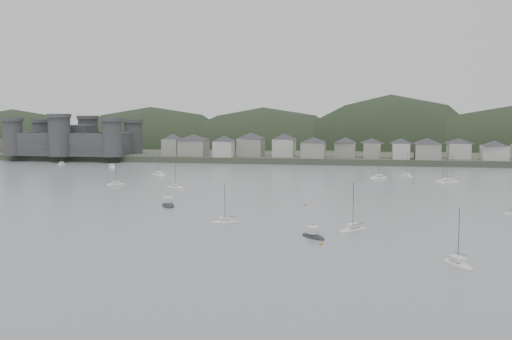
# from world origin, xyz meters

# --- Properties ---
(ground) EXTENTS (900.00, 900.00, 0.00)m
(ground) POSITION_xyz_m (0.00, 0.00, 0.00)
(ground) COLOR slate
(ground) RESTS_ON ground
(far_shore_land) EXTENTS (900.00, 250.00, 3.00)m
(far_shore_land) POSITION_xyz_m (0.00, 295.00, 1.50)
(far_shore_land) COLOR #383D2D
(far_shore_land) RESTS_ON ground
(forested_ridge) EXTENTS (851.55, 103.94, 102.57)m
(forested_ridge) POSITION_xyz_m (4.83, 269.40, -11.28)
(forested_ridge) COLOR black
(forested_ridge) RESTS_ON ground
(castle) EXTENTS (66.00, 43.00, 20.00)m
(castle) POSITION_xyz_m (-120.00, 179.80, 10.96)
(castle) COLOR #363739
(castle) RESTS_ON far_shore_land
(waterfront_town) EXTENTS (451.48, 28.46, 12.92)m
(waterfront_town) POSITION_xyz_m (50.59, 183.34, 8.66)
(waterfront_town) COLOR gray
(waterfront_town) RESTS_ON far_shore_land
(sailboat_lead) EXTENTS (9.61, 8.62, 13.41)m
(sailboat_lead) POSITION_xyz_m (-46.09, 107.87, 0.17)
(sailboat_lead) COLOR silver
(sailboat_lead) RESTS_ON ground
(moored_fleet) EXTENTS (242.55, 177.13, 13.60)m
(moored_fleet) POSITION_xyz_m (-0.33, 60.33, 0.18)
(moored_fleet) COLOR silver
(moored_fleet) RESTS_ON ground
(motor_launch_near) EXTENTS (6.41, 7.04, 3.70)m
(motor_launch_near) POSITION_xyz_m (26.06, -2.13, 0.30)
(motor_launch_near) COLOR black
(motor_launch_near) RESTS_ON ground
(motor_launch_far) EXTENTS (6.56, 9.17, 4.06)m
(motor_launch_far) POSITION_xyz_m (-15.78, 31.70, 0.28)
(motor_launch_far) COLOR black
(motor_launch_far) RESTS_ON ground
(mooring_buoys) EXTENTS (119.37, 130.52, 0.70)m
(mooring_buoys) POSITION_xyz_m (-31.40, 52.02, 0.15)
(mooring_buoys) COLOR #C08940
(mooring_buoys) RESTS_ON ground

